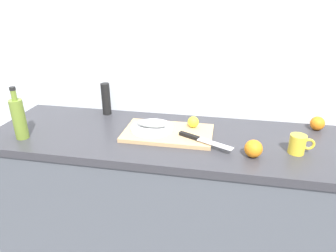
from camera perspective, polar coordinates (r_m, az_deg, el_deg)
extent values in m
cube|color=silver|center=(1.74, 4.14, 13.11)|extent=(3.20, 0.05, 2.50)
cube|color=#4C5159|center=(1.80, 2.03, -15.56)|extent=(2.00, 0.58, 0.86)
cube|color=#333338|center=(1.56, 2.27, -2.67)|extent=(2.00, 0.60, 0.04)
cube|color=tan|center=(1.56, 0.00, -1.34)|extent=(0.46, 0.27, 0.02)
cylinder|color=white|center=(1.58, -3.07, -0.37)|extent=(0.22, 0.22, 0.01)
ellipsoid|color=#999E99|center=(1.57, -3.09, 0.48)|extent=(0.17, 0.07, 0.04)
cube|color=silver|center=(1.43, 8.92, -3.39)|extent=(0.18, 0.11, 0.00)
cube|color=black|center=(1.49, 4.04, -1.87)|extent=(0.11, 0.07, 0.02)
sphere|color=yellow|center=(1.60, 4.81, 0.78)|extent=(0.06, 0.06, 0.06)
cylinder|color=olive|center=(1.67, -26.46, 1.13)|extent=(0.06, 0.06, 0.20)
cylinder|color=olive|center=(1.63, -27.27, 5.23)|extent=(0.03, 0.03, 0.05)
cylinder|color=black|center=(1.62, -27.49, 6.33)|extent=(0.03, 0.03, 0.02)
cylinder|color=yellow|center=(1.49, 23.37, -3.19)|extent=(0.07, 0.07, 0.09)
torus|color=yellow|center=(1.50, 25.19, -3.16)|extent=(0.06, 0.01, 0.06)
sphere|color=orange|center=(1.40, 15.94, -4.16)|extent=(0.08, 0.08, 0.08)
sphere|color=orange|center=(1.80, 26.54, 0.45)|extent=(0.07, 0.07, 0.07)
cylinder|color=black|center=(1.84, -11.70, 5.05)|extent=(0.05, 0.05, 0.19)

